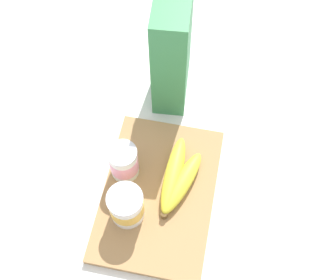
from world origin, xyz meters
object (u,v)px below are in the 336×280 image
at_px(yogurt_cup_back, 124,162).
at_px(cereal_box, 172,46).
at_px(cutting_board, 159,194).
at_px(yogurt_cup_front, 126,206).
at_px(banana_bunch, 177,178).

bearing_deg(yogurt_cup_back, cereal_box, -11.64).
xyz_separation_m(cutting_board, yogurt_cup_front, (-0.06, 0.05, 0.05)).
bearing_deg(yogurt_cup_back, banana_bunch, -91.39).
relative_size(yogurt_cup_front, banana_bunch, 0.46).
height_order(yogurt_cup_front, banana_bunch, yogurt_cup_front).
height_order(cereal_box, yogurt_cup_back, cereal_box).
height_order(cutting_board, cereal_box, cereal_box).
xyz_separation_m(yogurt_cup_front, banana_bunch, (0.09, -0.09, -0.03)).
bearing_deg(banana_bunch, cutting_board, 133.18).
bearing_deg(cereal_box, yogurt_cup_back, 163.41).
xyz_separation_m(cutting_board, banana_bunch, (0.03, -0.04, 0.03)).
bearing_deg(yogurt_cup_front, cutting_board, -42.13).
height_order(cereal_box, banana_bunch, cereal_box).
bearing_deg(cereal_box, yogurt_cup_front, 171.07).
bearing_deg(cutting_board, yogurt_cup_back, 66.84).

